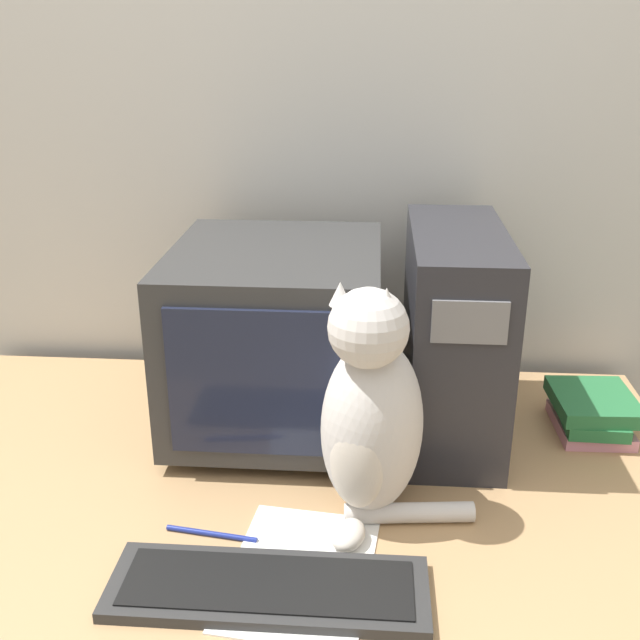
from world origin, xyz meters
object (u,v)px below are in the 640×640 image
at_px(crt_monitor, 277,336).
at_px(book_stack, 591,412).
at_px(keyboard, 268,588).
at_px(cat, 371,417).
at_px(pen, 212,534).
at_px(computer_tower, 453,333).

height_order(crt_monitor, book_stack, crt_monitor).
height_order(keyboard, book_stack, book_stack).
relative_size(cat, pen, 2.69).
distance_m(crt_monitor, cat, 0.35).
relative_size(computer_tower, pen, 2.94).
bearing_deg(keyboard, book_stack, 41.26).
relative_size(keyboard, book_stack, 2.49).
xyz_separation_m(book_stack, pen, (-0.70, -0.39, -0.04)).
distance_m(computer_tower, pen, 0.60).
bearing_deg(pen, cat, 20.04).
bearing_deg(crt_monitor, keyboard, -84.53).
xyz_separation_m(keyboard, book_stack, (0.59, 0.52, 0.03)).
distance_m(crt_monitor, keyboard, 0.54).
height_order(crt_monitor, cat, cat).
bearing_deg(cat, computer_tower, 79.45).
bearing_deg(computer_tower, pen, -136.32).
bearing_deg(book_stack, computer_tower, -179.80).
xyz_separation_m(computer_tower, book_stack, (0.29, 0.00, -0.16)).
bearing_deg(pen, book_stack, 29.32).
height_order(keyboard, cat, cat).
bearing_deg(crt_monitor, book_stack, 1.17).
relative_size(book_stack, pen, 1.22).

